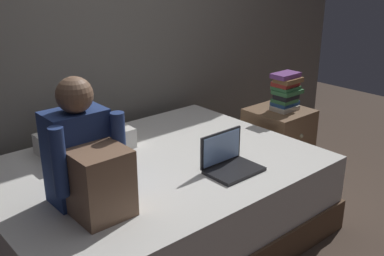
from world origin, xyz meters
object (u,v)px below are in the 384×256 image
Objects in this scene: laptop at (229,161)px; pillow at (86,141)px; book_stack at (286,91)px; person_sitting at (86,159)px; bed at (155,201)px; nightstand at (278,143)px.

pillow is at bearing 121.01° from laptop.
book_stack is (1.55, -0.41, 0.13)m from pillow.
person_sitting is at bearing 167.85° from laptop.
bed is 6.25× the size of laptop.
bed is 1.30m from nightstand.
person_sitting is 2.05× the size of laptop.
pillow reaches higher than nightstand.
nightstand is 1.59m from pillow.
laptop is at bearing -12.15° from person_sitting.
person_sitting is 0.86m from laptop.
laptop is (0.82, -0.18, -0.20)m from person_sitting.
book_stack is at bearing -14.73° from pillow.
nightstand reaches higher than bed.
nightstand is 1.02× the size of pillow.
pillow is (-1.51, 0.39, 0.30)m from nightstand.
pillow is (-0.21, 0.45, 0.33)m from bed.
person_sitting is at bearing -172.82° from book_stack.
person_sitting reaches higher than laptop.
laptop is at bearing -58.99° from pillow.
book_stack is at bearing 21.42° from laptop.
bed is at bearing -64.78° from pillow.
bed is at bearing -177.22° from nightstand.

